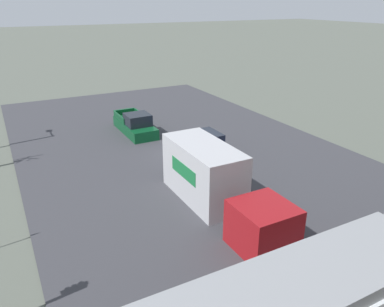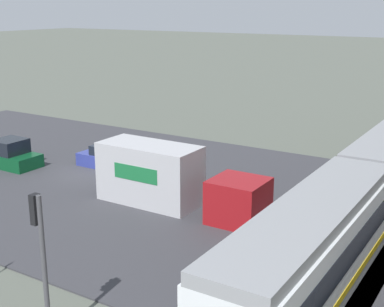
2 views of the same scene
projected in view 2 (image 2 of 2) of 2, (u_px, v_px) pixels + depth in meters
The scene contains 8 objects.
ground_plane at pixel (90, 174), 33.73m from camera, with size 320.00×320.00×0.00m, color #565B51.
road_surface at pixel (90, 174), 33.72m from camera, with size 22.40×42.99×0.08m.
rail_bed at pixel (358, 231), 25.15m from camera, with size 61.82×4.40×0.22m.
light_rail_tram at pixel (360, 197), 24.51m from camera, with size 26.28×2.81×4.67m.
box_truck at pixel (170, 179), 27.82m from camera, with size 2.49×9.32×3.17m.
pickup_truck at pixel (4, 154), 35.40m from camera, with size 2.07×5.56×1.79m.
sedan_car_0 at pixel (111, 158), 34.80m from camera, with size 1.88×4.39×1.45m.
traffic_light_pole at pixel (41, 249), 16.13m from camera, with size 0.28×0.47×4.94m.
Camera 2 is at (23.87, 22.46, 10.32)m, focal length 50.00 mm.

